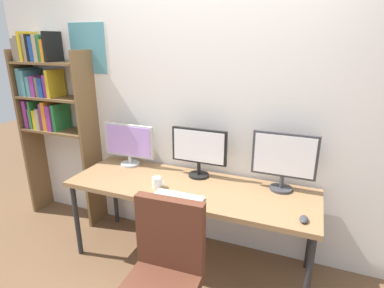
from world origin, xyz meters
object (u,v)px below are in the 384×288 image
Objects in this scene: desk at (190,191)px; monitor_center at (199,150)px; monitor_left at (129,143)px; coffee_mug at (157,182)px; monitor_right at (284,159)px; bookshelf at (49,101)px; keyboard_main at (178,197)px; computer_mouse at (304,219)px.

desk is 4.16× the size of monitor_center.
desk is at bearing -16.66° from monitor_left.
desk is 19.42× the size of coffee_mug.
monitor_right is 1.03m from coffee_mug.
bookshelf is at bearing 165.91° from coffee_mug.
keyboard_main is (1.66, -0.46, -0.54)m from bookshelf.
bookshelf reaches higher than keyboard_main.
coffee_mug is (-0.23, -0.13, 0.10)m from desk.
computer_mouse is at bearing -65.00° from monitor_right.
monitor_center is (1.66, -0.02, -0.30)m from bookshelf.
keyboard_main is (0.00, -0.44, -0.24)m from monitor_center.
computer_mouse is (0.20, -0.42, -0.25)m from monitor_right.
monitor_left is 1.42m from monitor_right.
monitor_center is 0.46m from coffee_mug.
monitor_left is (-0.71, 0.21, 0.27)m from desk.
bookshelf is at bearing 179.58° from monitor_right.
keyboard_main is at bearing -23.66° from coffee_mug.
monitor_right is at bearing 0.00° from monitor_center.
desk is at bearing 167.10° from computer_mouse.
monitor_left is at bearing 144.42° from coffee_mug.
desk is 0.37m from monitor_center.
monitor_center is 5.15× the size of computer_mouse.
monitor_left is 0.61m from coffee_mug.
desk is 0.24m from keyboard_main.
monitor_center is 0.50m from keyboard_main.
bookshelf is 3.95× the size of monitor_right.
desk is 1.05× the size of bookshelf.
bookshelf is 1.00m from monitor_left.
bookshelf is at bearing 170.32° from computer_mouse.
desk is 1.78m from bookshelf.
monitor_center reaches higher than monitor_left.
monitor_right is (1.42, 0.00, 0.05)m from monitor_left.
keyboard_main reaches higher than desk.
desk is 0.28m from coffee_mug.
monitor_right reaches higher than monitor_center.
monitor_left is at bearing 180.00° from monitor_center.
monitor_left reaches higher than coffee_mug.
desk is 21.44× the size of computer_mouse.
keyboard_main is 3.69× the size of coffee_mug.
monitor_center is at bearing 55.31° from coffee_mug.
monitor_left is 0.71m from monitor_center.
coffee_mug reaches higher than desk.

